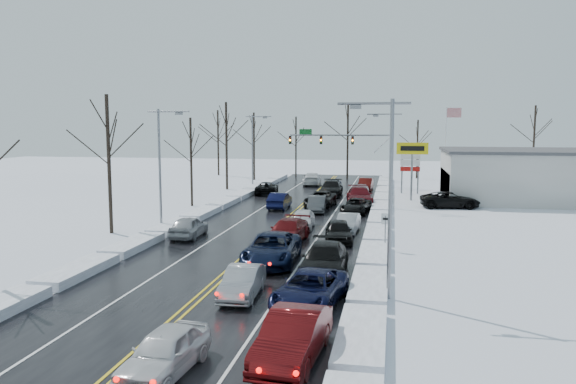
% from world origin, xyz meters
% --- Properties ---
extents(ground, '(160.00, 160.00, 0.00)m').
position_xyz_m(ground, '(0.00, 0.00, 0.00)').
color(ground, silver).
rests_on(ground, ground).
extents(road_surface, '(14.00, 84.00, 0.01)m').
position_xyz_m(road_surface, '(0.00, 2.00, 0.01)').
color(road_surface, black).
rests_on(road_surface, ground).
extents(snow_bank_left, '(1.74, 72.00, 0.49)m').
position_xyz_m(snow_bank_left, '(-7.60, 2.00, 0.00)').
color(snow_bank_left, white).
rests_on(snow_bank_left, ground).
extents(snow_bank_right, '(1.74, 72.00, 0.49)m').
position_xyz_m(snow_bank_right, '(7.60, 2.00, 0.00)').
color(snow_bank_right, white).
rests_on(snow_bank_right, ground).
extents(traffic_signal_mast, '(13.28, 0.39, 8.00)m').
position_xyz_m(traffic_signal_mast, '(3.45, 27.99, 5.48)').
color(traffic_signal_mast, slate).
rests_on(traffic_signal_mast, ground).
extents(tires_plus_sign, '(3.20, 0.34, 6.00)m').
position_xyz_m(tires_plus_sign, '(10.50, 15.99, 4.99)').
color(tires_plus_sign, slate).
rests_on(tires_plus_sign, ground).
extents(used_vehicles_sign, '(2.20, 0.22, 4.65)m').
position_xyz_m(used_vehicles_sign, '(10.50, 22.00, 3.32)').
color(used_vehicles_sign, slate).
rests_on(used_vehicles_sign, ground).
extents(speed_limit_sign, '(0.55, 0.09, 2.35)m').
position_xyz_m(speed_limit_sign, '(8.20, -8.00, 1.63)').
color(speed_limit_sign, slate).
rests_on(speed_limit_sign, ground).
extents(flagpole, '(1.87, 1.20, 10.00)m').
position_xyz_m(flagpole, '(15.17, 30.00, 5.93)').
color(flagpole, silver).
rests_on(flagpole, ground).
extents(dealership_building, '(20.40, 12.40, 5.30)m').
position_xyz_m(dealership_building, '(23.98, 18.00, 2.66)').
color(dealership_building, beige).
rests_on(dealership_building, ground).
extents(streetlight_se, '(3.20, 0.25, 9.00)m').
position_xyz_m(streetlight_se, '(8.30, -18.00, 5.31)').
color(streetlight_se, slate).
rests_on(streetlight_se, ground).
extents(streetlight_ne, '(3.20, 0.25, 9.00)m').
position_xyz_m(streetlight_ne, '(8.30, 10.00, 5.31)').
color(streetlight_ne, slate).
rests_on(streetlight_ne, ground).
extents(streetlight_sw, '(3.20, 0.25, 9.00)m').
position_xyz_m(streetlight_sw, '(-8.30, -4.00, 5.31)').
color(streetlight_sw, slate).
rests_on(streetlight_sw, ground).
extents(streetlight_nw, '(3.20, 0.25, 9.00)m').
position_xyz_m(streetlight_nw, '(-8.30, 24.00, 5.31)').
color(streetlight_nw, slate).
rests_on(streetlight_nw, ground).
extents(tree_left_b, '(4.00, 4.00, 10.00)m').
position_xyz_m(tree_left_b, '(-11.50, -6.00, 6.99)').
color(tree_left_b, '#2D231C').
rests_on(tree_left_b, ground).
extents(tree_left_c, '(3.40, 3.40, 8.50)m').
position_xyz_m(tree_left_c, '(-10.50, 8.00, 5.94)').
color(tree_left_c, '#2D231C').
rests_on(tree_left_c, ground).
extents(tree_left_d, '(4.20, 4.20, 10.50)m').
position_xyz_m(tree_left_d, '(-11.20, 22.00, 7.33)').
color(tree_left_d, '#2D231C').
rests_on(tree_left_d, ground).
extents(tree_left_e, '(3.80, 3.80, 9.50)m').
position_xyz_m(tree_left_e, '(-10.80, 34.00, 6.64)').
color(tree_left_e, '#2D231C').
rests_on(tree_left_e, ground).
extents(tree_far_a, '(4.00, 4.00, 10.00)m').
position_xyz_m(tree_far_a, '(-18.00, 40.00, 6.99)').
color(tree_far_a, '#2D231C').
rests_on(tree_far_a, ground).
extents(tree_far_b, '(3.60, 3.60, 9.00)m').
position_xyz_m(tree_far_b, '(-6.00, 41.00, 6.29)').
color(tree_far_b, '#2D231C').
rests_on(tree_far_b, ground).
extents(tree_far_c, '(4.40, 4.40, 11.00)m').
position_xyz_m(tree_far_c, '(2.00, 39.00, 7.68)').
color(tree_far_c, '#2D231C').
rests_on(tree_far_c, ground).
extents(tree_far_d, '(3.40, 3.40, 8.50)m').
position_xyz_m(tree_far_d, '(12.00, 40.50, 5.94)').
color(tree_far_d, '#2D231C').
rests_on(tree_far_d, ground).
extents(tree_far_e, '(4.20, 4.20, 10.50)m').
position_xyz_m(tree_far_e, '(28.00, 41.00, 7.33)').
color(tree_far_e, '#2D231C').
rests_on(tree_far_e, ground).
extents(queued_car_0, '(2.09, 4.38, 1.44)m').
position_xyz_m(queued_car_0, '(1.60, -27.16, 0.00)').
color(queued_car_0, silver).
rests_on(queued_car_0, ground).
extents(queued_car_1, '(1.64, 4.27, 1.39)m').
position_xyz_m(queued_car_1, '(1.90, -18.94, 0.00)').
color(queued_car_1, '#9C9EA4').
rests_on(queued_car_1, ground).
extents(queued_car_2, '(3.06, 6.21, 1.69)m').
position_xyz_m(queued_car_2, '(1.91, -12.61, 0.00)').
color(queued_car_2, black).
rests_on(queued_car_2, ground).
extents(queued_car_3, '(2.63, 5.42, 1.52)m').
position_xyz_m(queued_car_3, '(1.73, -6.71, 0.00)').
color(queued_car_3, '#520A0C').
rests_on(queued_car_3, ground).
extents(queued_car_4, '(1.85, 4.19, 1.40)m').
position_xyz_m(queued_car_4, '(1.90, -1.48, 0.00)').
color(queued_car_4, silver).
rests_on(queued_car_4, ground).
extents(queued_car_5, '(1.77, 4.40, 1.42)m').
position_xyz_m(queued_car_5, '(1.92, 6.45, 0.00)').
color(queued_car_5, '#393B3E').
rests_on(queued_car_5, ground).
extents(queued_car_6, '(2.92, 5.48, 1.47)m').
position_xyz_m(queued_car_6, '(1.79, 9.84, 0.00)').
color(queued_car_6, black).
rests_on(queued_car_6, ground).
extents(queued_car_7, '(2.54, 5.91, 1.70)m').
position_xyz_m(queued_car_7, '(1.93, 18.08, 0.00)').
color(queued_car_7, black).
rests_on(queued_car_7, ground).
extents(queued_car_8, '(2.27, 4.46, 1.46)m').
position_xyz_m(queued_car_8, '(1.56, 22.36, 0.00)').
color(queued_car_8, black).
rests_on(queued_car_8, ground).
extents(queued_car_9, '(2.17, 5.15, 1.65)m').
position_xyz_m(queued_car_9, '(5.41, -25.40, 0.00)').
color(queued_car_9, '#510A0C').
rests_on(queued_car_9, ground).
extents(queued_car_10, '(3.17, 5.67, 1.50)m').
position_xyz_m(queued_car_10, '(5.15, -19.66, 0.00)').
color(queued_car_10, black).
rests_on(queued_car_10, ground).
extents(queued_car_11, '(2.31, 5.62, 1.63)m').
position_xyz_m(queued_car_11, '(5.16, -14.50, 0.00)').
color(queued_car_11, black).
rests_on(queued_car_11, ground).
extents(queued_car_12, '(2.34, 4.56, 1.49)m').
position_xyz_m(queued_car_12, '(5.07, -6.05, 0.00)').
color(queued_car_12, black).
rests_on(queued_car_12, ground).
extents(queued_car_13, '(1.69, 4.22, 1.36)m').
position_xyz_m(queued_car_13, '(5.42, -2.57, 0.00)').
color(queued_car_13, '#94979B').
rests_on(queued_car_13, ground).
extents(queued_car_14, '(2.79, 5.01, 1.32)m').
position_xyz_m(queued_car_14, '(5.42, 6.42, 0.00)').
color(queued_car_14, black).
rests_on(queued_car_14, ground).
extents(queued_car_15, '(3.12, 6.19, 1.72)m').
position_xyz_m(queued_car_15, '(5.39, 11.89, 0.00)').
color(queued_car_15, '#4C0A10').
rests_on(queued_car_15, ground).
extents(queued_car_16, '(1.81, 4.08, 1.37)m').
position_xyz_m(queued_car_16, '(5.15, 18.39, 0.00)').
color(queued_car_16, silver).
rests_on(queued_car_16, ground).
extents(queued_car_17, '(1.74, 4.51, 1.46)m').
position_xyz_m(queued_car_17, '(5.42, 23.88, 0.00)').
color(queued_car_17, '#440C09').
rests_on(queued_car_17, ground).
extents(oncoming_car_0, '(1.60, 4.57, 1.50)m').
position_xyz_m(oncoming_car_0, '(-1.83, 8.01, 0.00)').
color(oncoming_car_0, black).
rests_on(oncoming_car_0, ground).
extents(oncoming_car_1, '(2.95, 5.32, 1.41)m').
position_xyz_m(oncoming_car_1, '(-5.42, 18.35, 0.00)').
color(oncoming_car_1, black).
rests_on(oncoming_car_1, ground).
extents(oncoming_car_2, '(2.80, 5.80, 1.63)m').
position_xyz_m(oncoming_car_2, '(-1.72, 28.59, 0.00)').
color(oncoming_car_2, silver).
rests_on(oncoming_car_2, ground).
extents(oncoming_car_3, '(1.91, 4.48, 1.51)m').
position_xyz_m(oncoming_car_3, '(-5.39, -6.47, 0.00)').
color(oncoming_car_3, '#9C9EA3').
rests_on(oncoming_car_3, ground).
extents(parked_car_0, '(5.74, 3.08, 1.53)m').
position_xyz_m(parked_car_0, '(13.96, 11.32, 0.00)').
color(parked_car_0, black).
rests_on(parked_car_0, ground).
extents(parked_car_1, '(2.87, 5.56, 1.54)m').
position_xyz_m(parked_car_1, '(16.87, 15.10, 0.00)').
color(parked_car_1, '#989A9F').
rests_on(parked_car_1, ground).
extents(parked_car_2, '(1.74, 4.01, 1.35)m').
position_xyz_m(parked_car_2, '(15.10, 20.97, 0.00)').
color(parked_car_2, black).
rests_on(parked_car_2, ground).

